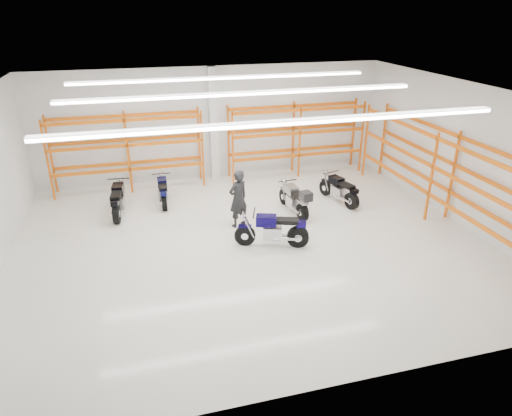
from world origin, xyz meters
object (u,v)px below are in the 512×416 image
object	(u,v)px
motorcycle_back_b	(163,192)
motorcycle_back_d	(340,191)
motorcycle_main	(275,231)
motorcycle_back_a	(118,201)
motorcycle_back_c	(295,200)
structural_column	(214,125)
standing_man	(238,199)

from	to	relation	value
motorcycle_back_b	motorcycle_back_d	bearing A→B (deg)	-14.47
motorcycle_main	motorcycle_back_d	distance (m)	4.11
motorcycle_back_a	motorcycle_back_b	distance (m)	1.65
motorcycle_back_c	structural_column	distance (m)	5.01
motorcycle_back_d	motorcycle_back_a	bearing A→B (deg)	172.33
motorcycle_back_d	standing_man	world-z (taller)	standing_man
motorcycle_back_b	motorcycle_main	bearing A→B (deg)	-54.26
structural_column	motorcycle_back_a	bearing A→B (deg)	-145.02
motorcycle_back_a	motorcycle_back_c	size ratio (longest dim) A/B	1.04
motorcycle_main	motorcycle_back_a	world-z (taller)	motorcycle_back_a
motorcycle_back_c	standing_man	bearing A→B (deg)	-170.16
motorcycle_back_b	motorcycle_back_d	size ratio (longest dim) A/B	0.98
motorcycle_back_b	structural_column	world-z (taller)	structural_column
motorcycle_back_b	standing_man	distance (m)	3.37
motorcycle_back_a	motorcycle_back_d	bearing A→B (deg)	-7.67
motorcycle_back_d	standing_man	distance (m)	4.12
motorcycle_back_d	motorcycle_back_c	bearing A→B (deg)	-164.81
motorcycle_main	structural_column	world-z (taller)	structural_column
motorcycle_back_a	structural_column	bearing A→B (deg)	34.98
motorcycle_back_b	structural_column	bearing A→B (deg)	42.85
structural_column	motorcycle_back_c	bearing A→B (deg)	-64.91
motorcycle_main	motorcycle_back_b	bearing A→B (deg)	125.74
motorcycle_main	standing_man	world-z (taller)	standing_man
motorcycle_back_d	standing_man	xyz separation A→B (m)	(-3.99, -0.88, 0.48)
motorcycle_back_c	standing_man	world-z (taller)	standing_man
motorcycle_back_c	motorcycle_back_d	xyz separation A→B (m)	(1.90, 0.52, -0.05)
motorcycle_back_a	motorcycle_back_c	bearing A→B (deg)	-14.92
standing_man	motorcycle_back_c	bearing A→B (deg)	164.46
motorcycle_back_a	motorcycle_back_b	bearing A→B (deg)	19.79
motorcycle_back_b	standing_man	world-z (taller)	standing_man
motorcycle_back_b	standing_man	xyz separation A→B (m)	(2.22, -2.48, 0.50)
structural_column	standing_man	bearing A→B (deg)	-91.13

